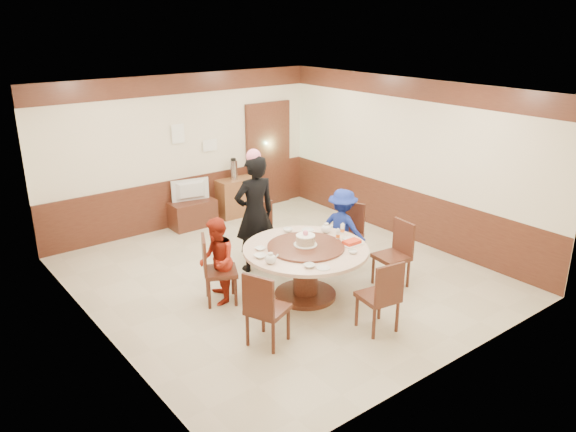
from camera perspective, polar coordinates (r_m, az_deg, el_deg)
room at (r=8.24m, az=-0.71°, el=0.68°), size 6.00×6.04×2.84m
banquet_table at (r=7.83m, az=1.80°, el=-4.69°), size 1.74×1.74×0.78m
chair_0 at (r=9.03m, az=5.98°, el=-2.95°), size 0.59×0.58×0.97m
chair_1 at (r=8.99m, az=-2.42°, el=-2.94°), size 0.54×0.55×0.97m
chair_2 at (r=7.85m, az=-6.99°, el=-6.61°), size 0.59×0.59×0.97m
chair_3 at (r=6.86m, az=-2.15°, el=-10.60°), size 0.58×0.58×0.97m
chair_4 at (r=7.22m, az=9.16°, el=-9.20°), size 0.50×0.51×0.97m
chair_5 at (r=8.39m, az=10.53°, el=-5.00°), size 0.50×0.49×0.97m
person_standing at (r=8.56m, az=-3.40°, el=0.23°), size 0.72×0.51×1.83m
person_red at (r=7.73m, az=-7.24°, el=-4.57°), size 0.66×0.73×1.22m
person_blue at (r=8.80m, az=5.54°, el=-1.25°), size 0.70×0.92×1.26m
birthday_cake at (r=7.72m, az=1.79°, el=-2.44°), size 0.33×0.33×0.21m
teapot_left at (r=7.24m, az=-1.79°, el=-4.39°), size 0.17×0.15×0.13m
teapot_right at (r=8.26m, az=3.89°, el=-1.30°), size 0.17×0.15×0.13m
bowl_0 at (r=7.67m, az=-2.85°, el=-3.33°), size 0.14×0.14×0.03m
bowl_1 at (r=7.60m, az=6.59°, el=-3.65°), size 0.12×0.12×0.04m
bowl_2 at (r=7.15m, az=2.19°, el=-5.06°), size 0.15×0.15×0.04m
bowl_3 at (r=8.00m, az=6.03°, el=-2.38°), size 0.14×0.14×0.04m
bowl_4 at (r=7.43m, az=-2.85°, el=-4.09°), size 0.16×0.16×0.04m
bowl_5 at (r=8.30m, az=-0.02°, el=-1.43°), size 0.14×0.14×0.04m
saucer_near at (r=7.14m, az=3.59°, el=-5.26°), size 0.18×0.18×0.01m
saucer_far at (r=8.36m, az=2.02°, el=-1.40°), size 0.18×0.18×0.01m
shrimp_platter at (r=7.87m, az=6.50°, el=-2.72°), size 0.30×0.20×0.06m
bottle_0 at (r=7.98m, az=5.09°, el=-1.95°), size 0.06×0.06×0.16m
bottle_1 at (r=8.19m, az=5.55°, el=-1.38°), size 0.06×0.06×0.16m
tv_stand at (r=10.70m, az=-9.65°, el=0.22°), size 0.85×0.45×0.50m
television at (r=10.56m, az=-9.79°, el=2.55°), size 0.71×0.23×0.41m
side_cabinet at (r=11.16m, az=-5.19°, el=1.93°), size 0.80×0.40×0.75m
thermos at (r=10.97m, az=-5.55°, el=4.68°), size 0.15×0.15×0.38m
notice_left at (r=10.44m, az=-11.10°, el=8.20°), size 0.25×0.00×0.35m
notice_right at (r=10.80m, az=-7.92°, el=7.13°), size 0.30×0.00×0.22m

